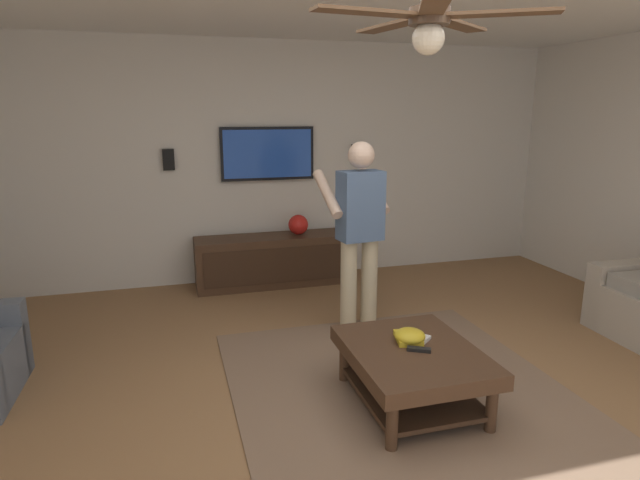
{
  "coord_description": "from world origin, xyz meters",
  "views": [
    {
      "loc": [
        -2.8,
        1.23,
        1.88
      ],
      "look_at": [
        0.74,
        0.21,
        0.99
      ],
      "focal_mm": 30.05,
      "sensor_mm": 36.0,
      "label": 1
    }
  ],
  "objects": [
    {
      "name": "ground_plane",
      "position": [
        0.0,
        0.0,
        0.0
      ],
      "size": [
        7.77,
        7.77,
        0.0
      ],
      "primitive_type": "plane",
      "color": "olive"
    },
    {
      "name": "wall_back_tv",
      "position": [
        3.14,
        0.0,
        1.31
      ],
      "size": [
        0.1,
        6.68,
        2.62
      ],
      "primitive_type": "cube",
      "color": "silver",
      "rests_on": "ground"
    },
    {
      "name": "area_rug",
      "position": [
        0.28,
        -0.22,
        0.01
      ],
      "size": [
        2.48,
        2.25,
        0.01
      ],
      "primitive_type": "cube",
      "color": "#7A604C",
      "rests_on": "ground"
    },
    {
      "name": "coffee_table",
      "position": [
        0.08,
        -0.22,
        0.3
      ],
      "size": [
        1.0,
        0.8,
        0.4
      ],
      "color": "#422B1C",
      "rests_on": "ground"
    },
    {
      "name": "media_console",
      "position": [
        2.8,
        0.15,
        0.28
      ],
      "size": [
        0.45,
        1.7,
        0.55
      ],
      "rotation": [
        0.0,
        0.0,
        3.14
      ],
      "color": "#422B1C",
      "rests_on": "ground"
    },
    {
      "name": "tv",
      "position": [
        3.04,
        0.15,
        1.42
      ],
      "size": [
        0.05,
        1.03,
        0.58
      ],
      "rotation": [
        0.0,
        0.0,
        3.14
      ],
      "color": "black"
    },
    {
      "name": "person_standing",
      "position": [
        1.35,
        -0.31,
        0.93
      ],
      "size": [
        0.58,
        0.59,
        1.64
      ],
      "rotation": [
        0.0,
        0.0,
        0.13
      ],
      "color": "#C6B793",
      "rests_on": "ground"
    },
    {
      "name": "bowl",
      "position": [
        0.17,
        -0.24,
        0.45
      ],
      "size": [
        0.2,
        0.2,
        0.09
      ],
      "primitive_type": "ellipsoid",
      "color": "gold",
      "rests_on": "coffee_table"
    },
    {
      "name": "remote_white",
      "position": [
        0.15,
        -0.33,
        0.41
      ],
      "size": [
        0.13,
        0.14,
        0.02
      ],
      "primitive_type": "cube",
      "rotation": [
        0.0,
        0.0,
        5.4
      ],
      "color": "white",
      "rests_on": "coffee_table"
    },
    {
      "name": "remote_black",
      "position": [
        0.03,
        -0.23,
        0.41
      ],
      "size": [
        0.11,
        0.15,
        0.02
      ],
      "primitive_type": "cube",
      "rotation": [
        0.0,
        0.0,
        4.2
      ],
      "color": "black",
      "rests_on": "coffee_table"
    },
    {
      "name": "book",
      "position": [
        0.2,
        -0.24,
        0.42
      ],
      "size": [
        0.25,
        0.2,
        0.04
      ],
      "primitive_type": "cube",
      "rotation": [
        0.0,
        0.0,
        2.92
      ],
      "color": "gold",
      "rests_on": "coffee_table"
    },
    {
      "name": "vase_round",
      "position": [
        2.81,
        -0.13,
        0.66
      ],
      "size": [
        0.22,
        0.22,
        0.22
      ],
      "primitive_type": "sphere",
      "color": "red",
      "rests_on": "media_console"
    },
    {
      "name": "wall_speaker_left",
      "position": [
        3.06,
        -0.9,
        1.4
      ],
      "size": [
        0.06,
        0.12,
        0.22
      ],
      "primitive_type": "cube",
      "color": "black"
    },
    {
      "name": "wall_speaker_right",
      "position": [
        3.06,
        1.2,
        1.38
      ],
      "size": [
        0.06,
        0.12,
        0.22
      ],
      "primitive_type": "cube",
      "color": "black"
    },
    {
      "name": "ceiling_fan",
      "position": [
        -0.28,
        -0.05,
        2.3
      ],
      "size": [
        1.18,
        1.15,
        0.46
      ],
      "color": "#4C3828"
    }
  ]
}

